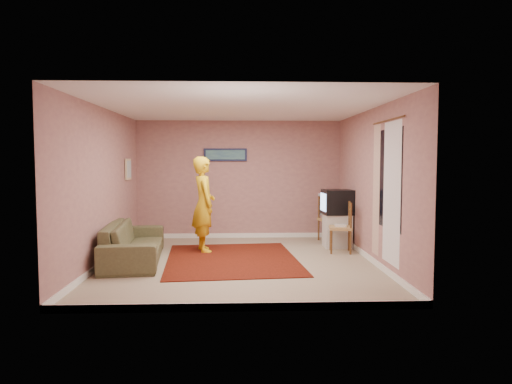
{
  "coord_description": "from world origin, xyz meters",
  "views": [
    {
      "loc": [
        -0.0,
        -7.62,
        1.73
      ],
      "look_at": [
        0.31,
        0.6,
        1.16
      ],
      "focal_mm": 32.0,
      "sensor_mm": 36.0,
      "label": 1
    }
  ],
  "objects_px": {
    "crt_tv": "(337,202)",
    "chair_b": "(341,222)",
    "sofa": "(134,242)",
    "person": "(204,204)",
    "chair_a": "(330,214)",
    "tv_cabinet": "(337,231)"
  },
  "relations": [
    {
      "from": "sofa",
      "to": "person",
      "type": "relative_size",
      "value": 1.25
    },
    {
      "from": "chair_b",
      "to": "sofa",
      "type": "relative_size",
      "value": 0.23
    },
    {
      "from": "tv_cabinet",
      "to": "chair_b",
      "type": "bearing_deg",
      "value": -95.44
    },
    {
      "from": "crt_tv",
      "to": "person",
      "type": "relative_size",
      "value": 0.33
    },
    {
      "from": "tv_cabinet",
      "to": "person",
      "type": "distance_m",
      "value": 2.7
    },
    {
      "from": "person",
      "to": "crt_tv",
      "type": "bearing_deg",
      "value": -100.37
    },
    {
      "from": "crt_tv",
      "to": "chair_b",
      "type": "xyz_separation_m",
      "value": [
        -0.04,
        -0.51,
        -0.32
      ]
    },
    {
      "from": "chair_a",
      "to": "sofa",
      "type": "bearing_deg",
      "value": -167.07
    },
    {
      "from": "chair_b",
      "to": "sofa",
      "type": "height_order",
      "value": "chair_b"
    },
    {
      "from": "crt_tv",
      "to": "person",
      "type": "xyz_separation_m",
      "value": [
        -2.61,
        -0.33,
        -0.0
      ]
    },
    {
      "from": "crt_tv",
      "to": "sofa",
      "type": "height_order",
      "value": "crt_tv"
    },
    {
      "from": "sofa",
      "to": "crt_tv",
      "type": "bearing_deg",
      "value": -79.45
    },
    {
      "from": "crt_tv",
      "to": "sofa",
      "type": "distance_m",
      "value": 3.96
    },
    {
      "from": "sofa",
      "to": "tv_cabinet",
      "type": "bearing_deg",
      "value": -79.47
    },
    {
      "from": "chair_a",
      "to": "sofa",
      "type": "height_order",
      "value": "chair_a"
    },
    {
      "from": "chair_b",
      "to": "sofa",
      "type": "distance_m",
      "value": 3.76
    },
    {
      "from": "crt_tv",
      "to": "sofa",
      "type": "xyz_separation_m",
      "value": [
        -3.74,
        -1.14,
        -0.57
      ]
    },
    {
      "from": "chair_b",
      "to": "person",
      "type": "height_order",
      "value": "person"
    },
    {
      "from": "crt_tv",
      "to": "chair_a",
      "type": "bearing_deg",
      "value": 87.0
    },
    {
      "from": "crt_tv",
      "to": "chair_b",
      "type": "distance_m",
      "value": 0.61
    },
    {
      "from": "chair_b",
      "to": "person",
      "type": "xyz_separation_m",
      "value": [
        -2.57,
        0.18,
        0.32
      ]
    },
    {
      "from": "tv_cabinet",
      "to": "person",
      "type": "relative_size",
      "value": 0.37
    }
  ]
}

